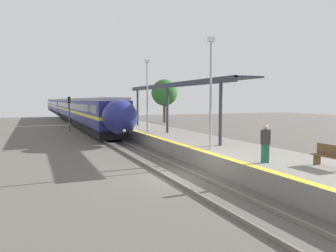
{
  "coord_description": "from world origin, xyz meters",
  "views": [
    {
      "loc": [
        -6.32,
        -13.69,
        3.6
      ],
      "look_at": [
        0.6,
        2.95,
        2.16
      ],
      "focal_mm": 35.0,
      "sensor_mm": 36.0,
      "label": 1
    }
  ],
  "objects_px": {
    "platform_bench": "(331,156)",
    "person_waiting": "(265,143)",
    "lamppost_near": "(211,87)",
    "railway_signal": "(69,110)",
    "train": "(65,107)",
    "lamppost_mid": "(147,91)"
  },
  "relations": [
    {
      "from": "platform_bench",
      "to": "lamppost_near",
      "type": "height_order",
      "value": "lamppost_near"
    },
    {
      "from": "lamppost_near",
      "to": "platform_bench",
      "type": "bearing_deg",
      "value": -71.03
    },
    {
      "from": "train",
      "to": "lamppost_mid",
      "type": "bearing_deg",
      "value": -86.76
    },
    {
      "from": "person_waiting",
      "to": "lamppost_mid",
      "type": "xyz_separation_m",
      "value": [
        -0.28,
        14.63,
        2.55
      ]
    },
    {
      "from": "railway_signal",
      "to": "lamppost_near",
      "type": "distance_m",
      "value": 22.98
    },
    {
      "from": "lamppost_near",
      "to": "lamppost_mid",
      "type": "relative_size",
      "value": 1.0
    },
    {
      "from": "person_waiting",
      "to": "lamppost_mid",
      "type": "distance_m",
      "value": 14.86
    },
    {
      "from": "railway_signal",
      "to": "lamppost_mid",
      "type": "height_order",
      "value": "lamppost_mid"
    },
    {
      "from": "platform_bench",
      "to": "railway_signal",
      "type": "bearing_deg",
      "value": 104.07
    },
    {
      "from": "person_waiting",
      "to": "platform_bench",
      "type": "bearing_deg",
      "value": -45.31
    },
    {
      "from": "lamppost_near",
      "to": "railway_signal",
      "type": "bearing_deg",
      "value": 102.73
    },
    {
      "from": "person_waiting",
      "to": "lamppost_near",
      "type": "distance_m",
      "value": 4.9
    },
    {
      "from": "train",
      "to": "platform_bench",
      "type": "height_order",
      "value": "train"
    },
    {
      "from": "railway_signal",
      "to": "lamppost_near",
      "type": "relative_size",
      "value": 0.66
    },
    {
      "from": "person_waiting",
      "to": "train",
      "type": "bearing_deg",
      "value": 92.71
    },
    {
      "from": "lamppost_mid",
      "to": "person_waiting",
      "type": "bearing_deg",
      "value": -88.9
    },
    {
      "from": "train",
      "to": "platform_bench",
      "type": "bearing_deg",
      "value": -85.72
    },
    {
      "from": "platform_bench",
      "to": "lamppost_mid",
      "type": "xyz_separation_m",
      "value": [
        -2.05,
        16.43,
        2.92
      ]
    },
    {
      "from": "person_waiting",
      "to": "railway_signal",
      "type": "xyz_separation_m",
      "value": [
        -5.33,
        26.52,
        0.68
      ]
    },
    {
      "from": "lamppost_near",
      "to": "lamppost_mid",
      "type": "bearing_deg",
      "value": 90.0
    },
    {
      "from": "platform_bench",
      "to": "person_waiting",
      "type": "distance_m",
      "value": 2.55
    },
    {
      "from": "platform_bench",
      "to": "person_waiting",
      "type": "relative_size",
      "value": 0.98
    }
  ]
}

